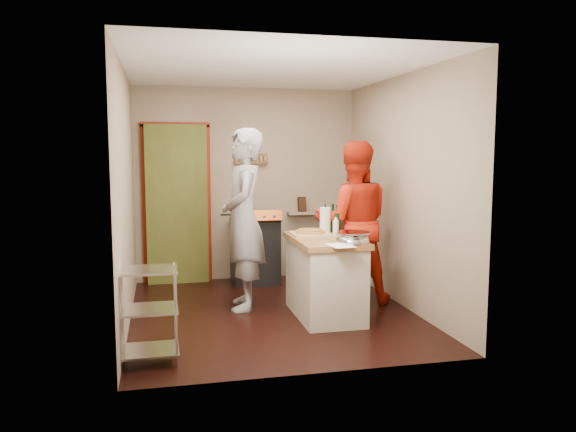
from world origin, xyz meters
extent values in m
plane|color=black|center=(0.00, 0.00, 0.00)|extent=(3.50, 3.50, 0.00)
cube|color=gray|center=(0.00, 1.75, 1.30)|extent=(3.00, 0.04, 2.60)
cube|color=#565B23|center=(-0.95, 1.80, 1.05)|extent=(0.80, 0.40, 2.10)
cube|color=maroon|center=(-1.37, 1.73, 1.05)|extent=(0.06, 0.06, 2.10)
cube|color=maroon|center=(-0.53, 1.73, 1.05)|extent=(0.06, 0.06, 2.10)
cube|color=maroon|center=(-0.95, 1.73, 2.10)|extent=(0.90, 0.06, 0.06)
cube|color=brown|center=(0.05, 1.70, 1.60)|extent=(0.46, 0.09, 0.03)
cube|color=brown|center=(0.05, 1.74, 1.66)|extent=(0.46, 0.02, 0.12)
cube|color=olive|center=(0.05, 1.70, 1.66)|extent=(0.42, 0.04, 0.07)
cube|color=gray|center=(0.95, 1.65, 0.90)|extent=(0.80, 0.18, 0.04)
cube|color=black|center=(0.75, 1.65, 1.02)|extent=(0.10, 0.14, 0.22)
cube|color=gray|center=(-1.50, 0.00, 1.30)|extent=(0.04, 3.50, 2.60)
cube|color=gray|center=(1.50, 0.00, 1.30)|extent=(0.04, 3.50, 2.60)
cube|color=white|center=(0.00, 0.00, 2.61)|extent=(3.00, 3.50, 0.02)
cube|color=black|center=(0.05, 1.43, 0.40)|extent=(0.60, 0.55, 0.80)
cube|color=black|center=(0.05, 1.43, 0.83)|extent=(0.60, 0.55, 0.06)
cube|color=brown|center=(0.05, 1.15, 0.92)|extent=(0.60, 0.15, 0.17)
cylinder|color=black|center=(-0.10, 1.56, 0.91)|extent=(0.26, 0.26, 0.05)
cylinder|color=silver|center=(-1.50, -1.38, 0.40)|extent=(0.02, 0.02, 0.80)
cylinder|color=silver|center=(-1.06, -1.38, 0.40)|extent=(0.02, 0.02, 0.80)
cylinder|color=silver|center=(-1.50, -1.02, 0.40)|extent=(0.02, 0.02, 0.80)
cylinder|color=silver|center=(-1.06, -1.02, 0.40)|extent=(0.02, 0.02, 0.80)
cube|color=silver|center=(-1.28, -1.20, 0.10)|extent=(0.48, 0.40, 0.02)
cube|color=silver|center=(-1.28, -1.20, 0.45)|extent=(0.48, 0.40, 0.02)
cube|color=silver|center=(-1.28, -1.20, 0.78)|extent=(0.48, 0.40, 0.02)
cube|color=beige|center=(0.52, -0.26, 0.40)|extent=(0.61, 1.07, 0.79)
cube|color=olive|center=(0.52, -0.26, 0.82)|extent=(0.66, 1.12, 0.06)
cube|color=tan|center=(0.41, -0.05, 0.86)|extent=(0.40, 0.40, 0.02)
cylinder|color=#B87539|center=(0.41, -0.05, 0.88)|extent=(0.32, 0.32, 0.02)
ellipsoid|color=silver|center=(0.68, -0.66, 0.90)|extent=(0.35, 0.35, 0.11)
cylinder|color=white|center=(0.63, 0.11, 0.99)|extent=(0.12, 0.12, 0.28)
cylinder|color=silver|center=(0.66, -0.18, 0.93)|extent=(0.06, 0.06, 0.17)
cube|color=white|center=(0.51, -0.78, 0.85)|extent=(0.24, 0.32, 0.00)
cylinder|color=black|center=(0.73, 0.15, 1.00)|extent=(0.08, 0.08, 0.31)
cylinder|color=black|center=(0.81, 0.08, 1.00)|extent=(0.08, 0.08, 0.31)
cylinder|color=black|center=(0.76, 0.06, 1.00)|extent=(0.08, 0.08, 0.31)
imported|color=#BBBBC0|center=(-0.27, 0.24, 1.00)|extent=(0.55, 0.78, 2.00)
imported|color=#B41F0C|center=(1.00, 0.23, 0.93)|extent=(1.02, 0.87, 1.86)
camera|label=1|loc=(-1.16, -5.86, 1.74)|focal=35.00mm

